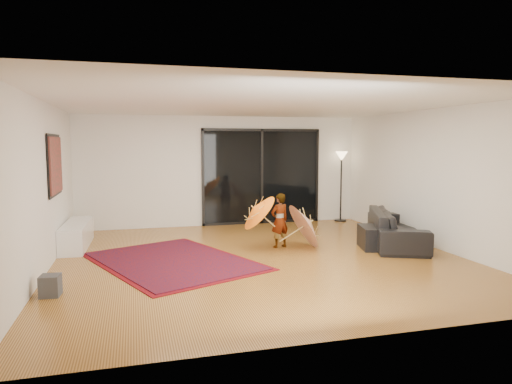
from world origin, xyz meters
name	(u,v)px	position (x,y,z in m)	size (l,w,h in m)	color
floor	(261,258)	(0.00, 0.00, 0.00)	(7.00, 7.00, 0.00)	#AF7730
ceiling	(261,104)	(0.00, 0.00, 2.70)	(7.00, 7.00, 0.00)	white
wall_back	(223,171)	(0.00, 3.50, 1.35)	(7.00, 7.00, 0.00)	silver
wall_front	(354,210)	(0.00, -3.50, 1.35)	(7.00, 7.00, 0.00)	silver
wall_left	(43,187)	(-3.50, 0.00, 1.35)	(7.00, 7.00, 0.00)	silver
wall_right	(434,178)	(3.50, 0.00, 1.35)	(7.00, 7.00, 0.00)	silver
sliding_door	(262,176)	(1.00, 3.47, 1.20)	(3.06, 0.07, 2.40)	black
painting	(55,165)	(-3.46, 1.00, 1.65)	(0.04, 1.28, 1.08)	black
media_console	(77,235)	(-3.25, 1.79, 0.24)	(0.44, 1.74, 0.48)	white
speaker	(50,286)	(-3.25, -1.23, 0.14)	(0.25, 0.25, 0.28)	#424244
persian_rug	(173,261)	(-1.53, 0.15, 0.01)	(3.25, 3.71, 0.02)	#5D080E
sofa	(396,228)	(2.95, 0.37, 0.34)	(2.35, 0.92, 0.69)	black
ottoman	(380,237)	(2.45, 0.13, 0.21)	(0.75, 0.75, 0.43)	black
floor_lamp	(341,166)	(3.10, 3.25, 1.44)	(0.31, 0.31, 1.83)	black
child	(280,220)	(0.59, 0.72, 0.53)	(0.39, 0.26, 1.07)	#999999
parasol_orange	(253,212)	(0.04, 0.67, 0.73)	(0.67, 0.81, 0.87)	orange
parasol_white	(311,222)	(1.19, 0.57, 0.50)	(0.64, 0.97, 0.98)	silver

